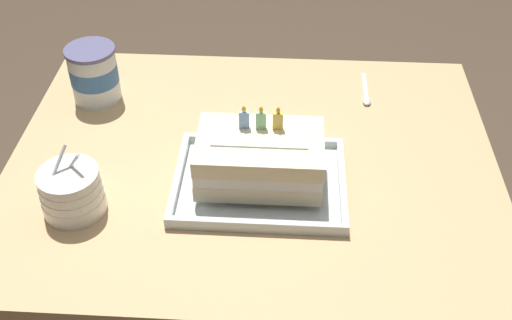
{
  "coord_description": "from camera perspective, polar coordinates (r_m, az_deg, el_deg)",
  "views": [
    {
      "loc": [
        0.06,
        -0.93,
        1.57
      ],
      "look_at": [
        0.01,
        -0.04,
        0.81
      ],
      "focal_mm": 43.81,
      "sensor_mm": 36.0,
      "label": 1
    }
  ],
  "objects": [
    {
      "name": "serving_spoon_near_tray",
      "position": [
        1.41,
        10.0,
        5.89
      ],
      "size": [
        0.02,
        0.13,
        0.01
      ],
      "color": "silver",
      "rests_on": "dining_table"
    },
    {
      "name": "bowl_stack",
      "position": [
        1.14,
        -16.48,
        -2.77
      ],
      "size": [
        0.11,
        0.11,
        0.13
      ],
      "color": "white",
      "rests_on": "dining_table"
    },
    {
      "name": "foil_tray",
      "position": [
        1.16,
        0.34,
        -2.1
      ],
      "size": [
        0.32,
        0.24,
        0.02
      ],
      "color": "silver",
      "rests_on": "dining_table"
    },
    {
      "name": "dining_table",
      "position": [
        1.31,
        -0.3,
        -4.26
      ],
      "size": [
        0.95,
        0.76,
        0.78
      ],
      "color": "tan",
      "rests_on": "ground_plane"
    },
    {
      "name": "ice_cream_tub",
      "position": [
        1.4,
        -14.58,
        7.65
      ],
      "size": [
        0.11,
        0.11,
        0.12
      ],
      "color": "white",
      "rests_on": "dining_table"
    },
    {
      "name": "birthday_cake",
      "position": [
        1.12,
        0.35,
        0.2
      ],
      "size": [
        0.23,
        0.15,
        0.13
      ],
      "color": "beige",
      "rests_on": "foil_tray"
    }
  ]
}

